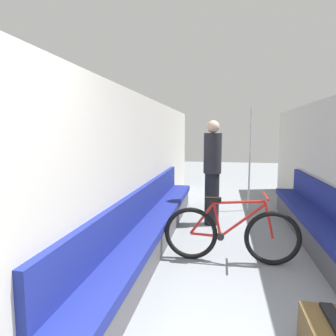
{
  "coord_description": "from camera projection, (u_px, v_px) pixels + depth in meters",
  "views": [
    {
      "loc": [
        -0.18,
        -1.01,
        1.58
      ],
      "look_at": [
        -0.99,
        3.29,
        1.06
      ],
      "focal_mm": 32.0,
      "sensor_mm": 36.0,
      "label": 1
    }
  ],
  "objects": [
    {
      "name": "bicycle",
      "position": [
        230.0,
        234.0,
        3.64
      ],
      "size": [
        1.64,
        0.46,
        0.85
      ],
      "rotation": [
        0.0,
        0.0,
        0.12
      ],
      "color": "black",
      "rests_on": "ground"
    },
    {
      "name": "wall_left",
      "position": [
        139.0,
        170.0,
        4.23
      ],
      "size": [
        0.1,
        9.27,
        2.1
      ],
      "primitive_type": "cube",
      "color": "beige",
      "rests_on": "ground"
    },
    {
      "name": "bench_seat_row_right",
      "position": [
        329.0,
        237.0,
        3.72
      ],
      "size": [
        0.41,
        5.05,
        0.83
      ],
      "color": "#4C4C51",
      "rests_on": "ground"
    },
    {
      "name": "bench_seat_row_left",
      "position": [
        152.0,
        227.0,
        4.13
      ],
      "size": [
        0.41,
        5.05,
        0.83
      ],
      "color": "#4C4C51",
      "rests_on": "ground"
    },
    {
      "name": "passenger_standing",
      "position": [
        212.0,
        171.0,
        5.07
      ],
      "size": [
        0.3,
        0.3,
        1.78
      ],
      "rotation": [
        0.0,
        0.0,
        -2.0
      ],
      "color": "black",
      "rests_on": "ground"
    },
    {
      "name": "grab_pole_near",
      "position": [
        250.0,
        161.0,
        5.95
      ],
      "size": [
        0.08,
        0.08,
        2.08
      ],
      "color": "gray",
      "rests_on": "ground"
    }
  ]
}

